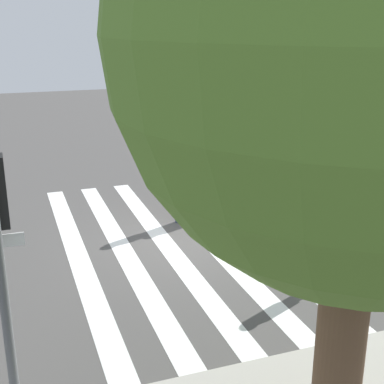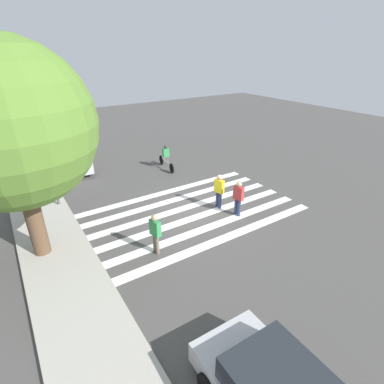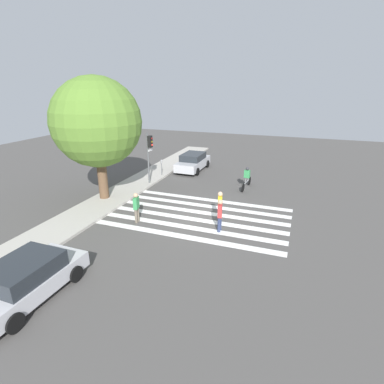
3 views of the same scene
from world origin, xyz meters
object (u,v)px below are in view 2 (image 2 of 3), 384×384
at_px(traffic_light, 51,154).
at_px(cyclist_mid_street, 166,156).
at_px(pedestrian_adult_blue_shirt, 219,189).
at_px(parking_meter, 47,173).
at_px(street_tree, 10,127).
at_px(pedestrian_child_with_backpack, 155,232).
at_px(car_parked_silver_sedan, 70,158).
at_px(pedestrian_adult_tall_backpack, 238,196).

bearing_deg(traffic_light, cyclist_mid_street, -76.51).
height_order(pedestrian_adult_blue_shirt, cyclist_mid_street, pedestrian_adult_blue_shirt).
xyz_separation_m(parking_meter, street_tree, (-5.93, 1.30, 3.89)).
relative_size(pedestrian_child_with_backpack, car_parked_silver_sedan, 0.39).
xyz_separation_m(pedestrian_adult_tall_backpack, cyclist_mid_street, (7.12, -0.08, -0.11)).
height_order(pedestrian_adult_tall_backpack, car_parked_silver_sedan, pedestrian_adult_tall_backpack).
height_order(street_tree, car_parked_silver_sedan, street_tree).
height_order(parking_meter, pedestrian_adult_blue_shirt, pedestrian_adult_blue_shirt).
bearing_deg(parking_meter, pedestrian_adult_tall_backpack, -137.98).
distance_m(parking_meter, car_parked_silver_sedan, 3.19).
bearing_deg(parking_meter, car_parked_silver_sedan, -33.21).
bearing_deg(street_tree, pedestrian_adult_blue_shirt, -94.78).
bearing_deg(cyclist_mid_street, traffic_light, 108.84).
bearing_deg(traffic_light, pedestrian_child_with_backpack, -159.35).
height_order(street_tree, pedestrian_adult_tall_backpack, street_tree).
bearing_deg(cyclist_mid_street, parking_meter, 90.81).
relative_size(parking_meter, pedestrian_adult_tall_backpack, 0.82).
xyz_separation_m(street_tree, cyclist_mid_street, (5.38, -8.30, -4.08)).
relative_size(street_tree, pedestrian_adult_blue_shirt, 4.40).
height_order(street_tree, cyclist_mid_street, street_tree).
distance_m(parking_meter, pedestrian_adult_tall_backpack, 10.34).
bearing_deg(cyclist_mid_street, pedestrian_adult_blue_shirt, -178.12).
distance_m(traffic_light, car_parked_silver_sedan, 5.47).
distance_m(pedestrian_adult_tall_backpack, car_parked_silver_sedan, 11.56).
xyz_separation_m(pedestrian_adult_blue_shirt, pedestrian_adult_tall_backpack, (-1.08, -0.28, -0.01)).
relative_size(pedestrian_adult_blue_shirt, car_parked_silver_sedan, 0.40).
relative_size(traffic_light, cyclist_mid_street, 1.67).
bearing_deg(car_parked_silver_sedan, pedestrian_adult_tall_backpack, -152.67).
bearing_deg(parking_meter, cyclist_mid_street, -94.54).
height_order(parking_meter, car_parked_silver_sedan, car_parked_silver_sedan).
relative_size(traffic_light, car_parked_silver_sedan, 0.89).
height_order(parking_meter, cyclist_mid_street, cyclist_mid_street).
bearing_deg(car_parked_silver_sedan, cyclist_mid_street, -120.69).
bearing_deg(pedestrian_adult_tall_backpack, parking_meter, 29.82).
distance_m(traffic_light, pedestrian_child_with_backpack, 6.62).
relative_size(pedestrian_adult_blue_shirt, pedestrian_child_with_backpack, 1.03).
height_order(traffic_light, street_tree, street_tree).
bearing_deg(car_parked_silver_sedan, street_tree, 161.21).
xyz_separation_m(pedestrian_child_with_backpack, cyclist_mid_street, (7.62, -4.60, -0.09)).
distance_m(street_tree, cyclist_mid_street, 10.70).
height_order(traffic_light, cyclist_mid_street, traffic_light).
relative_size(pedestrian_adult_tall_backpack, car_parked_silver_sedan, 0.40).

